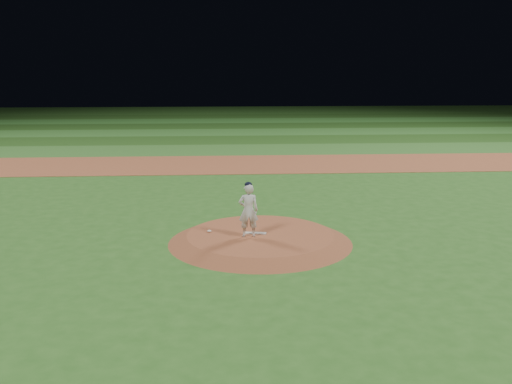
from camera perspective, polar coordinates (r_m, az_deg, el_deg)
The scene contains 12 objects.
ground at distance 17.18m, azimuth 0.42°, elevation -5.02°, with size 120.00×120.00×0.00m, color #295D1E.
infield_dirt_band at distance 30.80m, azimuth -1.42°, elevation 2.80°, with size 70.00×6.00×0.02m, color brown.
outfield_stripe_0 at distance 36.23m, azimuth -1.76°, elevation 4.25°, with size 70.00×5.00×0.02m, color #306725.
outfield_stripe_1 at distance 41.19m, azimuth -1.99°, elevation 5.23°, with size 70.00×5.00×0.02m, color #204917.
outfield_stripe_2 at distance 46.15m, azimuth -2.17°, elevation 6.00°, with size 70.00×5.00×0.02m, color #2F6B27.
outfield_stripe_3 at distance 51.12m, azimuth -2.32°, elevation 6.62°, with size 70.00×5.00×0.02m, color #204817.
outfield_stripe_4 at distance 56.10m, azimuth -2.45°, elevation 7.14°, with size 70.00×5.00×0.02m, color #2F7029.
outfield_stripe_5 at distance 61.08m, azimuth -2.55°, elevation 7.56°, with size 70.00×5.00×0.02m, color #224E19.
pitchers_mound at distance 17.14m, azimuth 0.42°, elevation -4.62°, with size 5.50×5.50×0.25m, color brown.
pitching_rubber at distance 17.14m, azimuth -0.06°, elevation -4.13°, with size 0.65×0.16×0.03m, color silver.
rosin_bag at distance 17.34m, azimuth -4.69°, elevation -3.91°, with size 0.13×0.13×0.07m, color silver.
pitcher_on_mound at distance 16.64m, azimuth -0.77°, elevation -1.80°, with size 0.59×0.39×1.65m.
Camera 1 is at (-1.16, -16.35, 5.14)m, focal length 40.00 mm.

